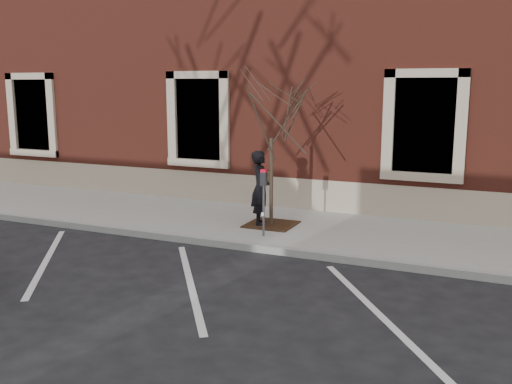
% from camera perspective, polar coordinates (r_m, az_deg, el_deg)
% --- Properties ---
extents(ground, '(120.00, 120.00, 0.00)m').
position_cam_1_polar(ground, '(11.80, -1.18, -5.75)').
color(ground, '#28282B').
rests_on(ground, ground).
extents(sidewalk_near, '(40.00, 3.50, 0.15)m').
position_cam_1_polar(sidewalk_near, '(13.33, 2.00, -3.49)').
color(sidewalk_near, '#BBB6AF').
rests_on(sidewalk_near, ground).
extents(curb_near, '(40.00, 0.12, 0.15)m').
position_cam_1_polar(curb_near, '(11.74, -1.28, -5.46)').
color(curb_near, '#9E9E99').
rests_on(curb_near, ground).
extents(parking_stripes, '(28.00, 4.40, 0.01)m').
position_cam_1_polar(parking_stripes, '(9.95, -6.60, -8.98)').
color(parking_stripes, silver).
rests_on(parking_stripes, ground).
extents(building_civic, '(40.00, 8.62, 8.00)m').
position_cam_1_polar(building_civic, '(18.63, 9.10, 12.57)').
color(building_civic, maroon).
rests_on(building_civic, ground).
extents(man, '(0.61, 0.73, 1.72)m').
position_cam_1_polar(man, '(13.02, 0.43, 0.39)').
color(man, black).
rests_on(man, sidewalk_near).
extents(parking_meter, '(0.13, 0.10, 1.45)m').
position_cam_1_polar(parking_meter, '(12.00, 0.77, 0.20)').
color(parking_meter, '#595B60').
rests_on(parking_meter, sidewalk_near).
extents(tree_grate, '(1.09, 1.09, 0.03)m').
position_cam_1_polar(tree_grate, '(13.19, 1.52, -3.25)').
color(tree_grate, '#3C2913').
rests_on(tree_grate, sidewalk_near).
extents(sapling, '(2.19, 2.19, 3.66)m').
position_cam_1_polar(sapling, '(12.82, 1.57, 7.86)').
color(sapling, '#46352A').
rests_on(sapling, sidewalk_near).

